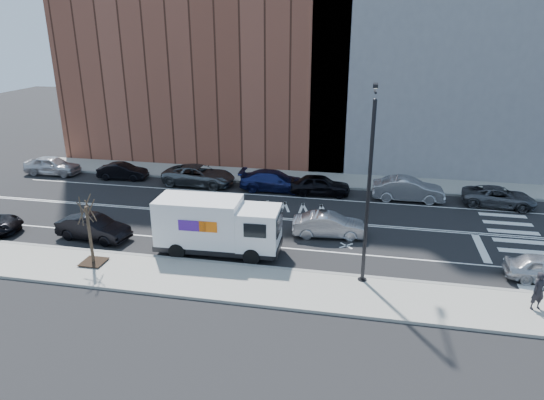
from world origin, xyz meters
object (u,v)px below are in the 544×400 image
at_px(far_parked_b, 123,171).
at_px(pedestrian, 539,291).
at_px(fedex_van, 217,225).
at_px(driving_sedan, 329,225).
at_px(far_parked_a, 52,165).

height_order(far_parked_b, pedestrian, pedestrian).
xyz_separation_m(fedex_van, pedestrian, (15.63, -2.91, -0.61)).
height_order(fedex_van, driving_sedan, fedex_van).
relative_size(far_parked_a, pedestrian, 2.59).
distance_m(fedex_van, pedestrian, 15.91).
xyz_separation_m(far_parked_b, driving_sedan, (17.62, -8.08, 0.06)).
bearing_deg(fedex_van, pedestrian, -12.51).
bearing_deg(far_parked_a, driving_sedan, -109.71).
xyz_separation_m(driving_sedan, pedestrian, (9.75, -6.37, 0.33)).
bearing_deg(driving_sedan, far_parked_a, 65.66).
distance_m(far_parked_b, pedestrian, 30.95).
distance_m(fedex_van, driving_sedan, 6.89).
bearing_deg(far_parked_a, far_parked_b, -91.44).
relative_size(far_parked_a, driving_sedan, 1.07).
bearing_deg(far_parked_b, pedestrian, -121.77).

